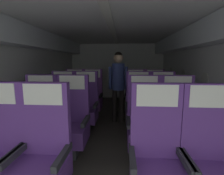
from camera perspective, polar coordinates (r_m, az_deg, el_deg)
The scene contains 18 objects.
ground at distance 3.38m, azimuth -0.26°, elevation -15.46°, with size 3.68×6.73×0.02m, color #3D3833.
fuselage_shell at distance 3.34m, azimuth 0.05°, elevation 11.09°, with size 3.56×6.38×2.09m.
seat_a_left_aisle at distance 1.80m, azimuth -22.92°, elevation -21.47°, with size 0.49×0.48×1.20m.
seat_a_right_aisle at distance 1.82m, azimuth 30.81°, elevation -21.71°, with size 0.49×0.48×1.20m.
seat_a_right_window at distance 1.68m, azimuth 15.09°, elevation -23.42°, with size 0.49×0.48×1.20m.
seat_b_left_window at distance 2.70m, azimuth -23.50°, elevation -11.07°, with size 0.49×0.48×1.20m.
seat_b_left_aisle at distance 2.53m, azimuth -13.73°, elevation -11.86°, with size 0.49×0.48×1.20m.
seat_b_right_aisle at distance 2.54m, azimuth 21.60°, elevation -12.17°, with size 0.49×0.48×1.20m.
seat_b_right_window at distance 2.44m, azimuth 10.93°, elevation -12.56°, with size 0.49×0.48×1.20m.
seat_c_left_window at distance 3.46m, azimuth -16.66°, elevation -6.29°, with size 0.49×0.48×1.20m.
seat_c_left_aisle at distance 3.33m, azimuth -9.14°, elevation -6.61°, with size 0.49×0.48×1.20m.
seat_c_right_aisle at distance 3.33m, azimuth 17.10°, elevation -6.91°, with size 0.49×0.48×1.20m.
seat_c_right_window at distance 3.24m, azimuth 9.04°, elevation -7.03°, with size 0.49×0.48×1.20m.
seat_d_left_window at distance 4.24m, azimuth -12.83°, elevation -3.30°, with size 0.49×0.48×1.20m.
seat_d_left_aisle at distance 4.13m, azimuth -6.77°, elevation -3.44°, with size 0.49×0.48×1.20m.
seat_d_right_aisle at distance 4.15m, azimuth 14.44°, elevation -3.64°, with size 0.49×0.48×1.20m.
seat_d_right_window at distance 4.09m, azimuth 7.95°, elevation -3.62°, with size 0.49×0.48×1.20m.
flight_attendant at distance 3.71m, azimuth 2.15°, elevation 2.74°, with size 0.43×0.28×1.60m.
Camera 1 is at (0.21, 0.10, 1.40)m, focal length 26.46 mm.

